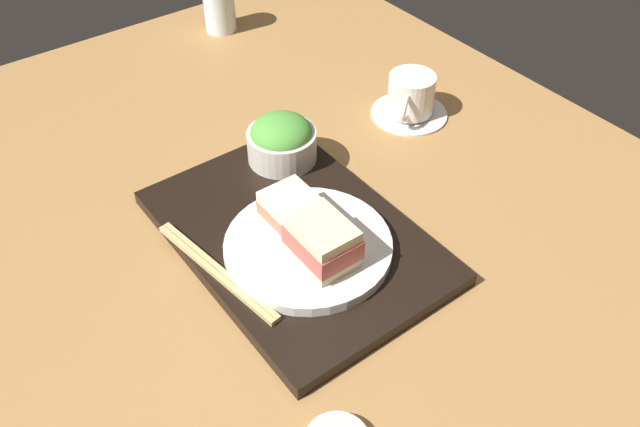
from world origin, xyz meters
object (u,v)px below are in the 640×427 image
(sandwich_near, at_px, (294,214))
(salad_bowl, at_px, (282,140))
(sandwich_far, at_px, (322,242))
(coffee_cup, at_px, (410,98))
(sandwich_plate, at_px, (308,247))
(chopsticks_pair, at_px, (216,271))
(drinking_glass, at_px, (219,6))

(sandwich_near, relative_size, salad_bowl, 0.79)
(sandwich_near, relative_size, sandwich_far, 0.97)
(sandwich_near, height_order, coffee_cup, sandwich_near)
(sandwich_plate, xyz_separation_m, chopsticks_pair, (-0.04, -0.11, -0.00))
(salad_bowl, relative_size, chopsticks_pair, 0.46)
(sandwich_far, xyz_separation_m, salad_bowl, (-0.21, 0.08, -0.01))
(salad_bowl, bearing_deg, sandwich_near, -29.02)
(sandwich_near, bearing_deg, drinking_glass, 158.24)
(sandwich_far, height_order, drinking_glass, drinking_glass)
(sandwich_near, bearing_deg, sandwich_plate, -2.88)
(sandwich_far, distance_m, chopsticks_pair, 0.13)
(sandwich_near, distance_m, coffee_cup, 0.35)
(sandwich_near, xyz_separation_m, drinking_glass, (-0.57, 0.23, -0.01))
(sandwich_plate, relative_size, sandwich_near, 2.65)
(sandwich_near, distance_m, chopsticks_pair, 0.12)
(sandwich_plate, bearing_deg, sandwich_far, -2.88)
(sandwich_plate, bearing_deg, sandwich_near, 177.12)
(coffee_cup, height_order, drinking_glass, drinking_glass)
(sandwich_plate, xyz_separation_m, salad_bowl, (-0.17, 0.08, 0.03))
(sandwich_near, bearing_deg, coffee_cup, 112.46)
(coffee_cup, bearing_deg, sandwich_far, -58.84)
(sandwich_near, xyz_separation_m, chopsticks_pair, (-0.00, -0.11, -0.04))
(chopsticks_pair, bearing_deg, coffee_cup, 106.45)
(sandwich_near, distance_m, salad_bowl, 0.16)
(sandwich_far, height_order, salad_bowl, same)
(sandwich_plate, bearing_deg, salad_bowl, 155.18)
(sandwich_far, xyz_separation_m, coffee_cup, (-0.20, 0.33, -0.03))
(sandwich_far, distance_m, salad_bowl, 0.22)
(sandwich_far, bearing_deg, salad_bowl, 158.26)
(sandwich_near, relative_size, coffee_cup, 0.64)
(sandwich_far, xyz_separation_m, chopsticks_pair, (-0.07, -0.11, -0.04))
(chopsticks_pair, relative_size, coffee_cup, 1.74)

